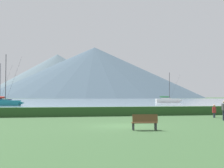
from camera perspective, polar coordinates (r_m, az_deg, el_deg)
ground_plane at (r=21.55m, az=1.48°, el=-7.60°), size 1000.00×1000.00×0.00m
harbor_water at (r=158.02m, az=-9.51°, el=-2.95°), size 320.00×246.00×0.00m
hedge_line at (r=32.32m, az=-2.82°, el=-4.99°), size 80.00×1.20×0.92m
sailboat_slip_1 at (r=106.29m, az=10.08°, el=-2.91°), size 9.08×4.12×9.96m
sailboat_slip_4 at (r=72.41m, az=-19.10°, el=-3.16°), size 8.62×3.74×11.21m
park_bench_under_tree at (r=18.86m, az=5.93°, el=-6.74°), size 1.54×0.60×0.95m
person_seated_viewer at (r=31.23m, az=17.99°, el=-4.57°), size 0.36×0.56×1.25m
person_standing_walker at (r=27.86m, az=19.63°, el=-4.25°), size 0.36×0.56×1.65m
distant_hill_west_ridge at (r=437.34m, az=-9.86°, el=1.43°), size 205.55×205.55×59.75m
distant_hill_central_peak at (r=428.19m, az=-3.18°, el=2.08°), size 291.67×291.67×68.72m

